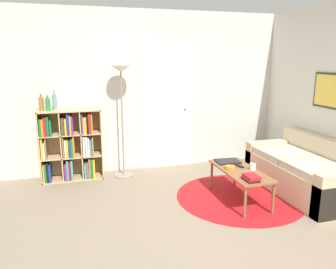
# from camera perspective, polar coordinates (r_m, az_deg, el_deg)

# --- Properties ---
(ground_plane) EXTENTS (14.00, 14.00, 0.00)m
(ground_plane) POSITION_cam_1_polar(r_m,az_deg,el_deg) (3.47, 9.14, -19.15)
(ground_plane) COLOR gray
(wall_back) EXTENTS (7.32, 0.11, 2.60)m
(wall_back) POSITION_cam_1_polar(r_m,az_deg,el_deg) (5.49, -2.25, 7.33)
(wall_back) COLOR silver
(wall_back) RESTS_ON ground_plane
(wall_right) EXTENTS (0.08, 5.64, 2.60)m
(wall_right) POSITION_cam_1_polar(r_m,az_deg,el_deg) (5.30, 25.28, 6.02)
(wall_right) COLOR silver
(wall_right) RESTS_ON ground_plane
(rug) EXTENTS (1.71, 1.71, 0.01)m
(rug) POSITION_cam_1_polar(r_m,az_deg,el_deg) (4.64, 12.31, -10.53)
(rug) COLOR #B2191E
(rug) RESTS_ON ground_plane
(bookshelf) EXTENTS (0.92, 0.34, 1.09)m
(bookshelf) POSITION_cam_1_polar(r_m,az_deg,el_deg) (5.24, -16.69, -1.78)
(bookshelf) COLOR tan
(bookshelf) RESTS_ON ground_plane
(floor_lamp) EXTENTS (0.33, 0.33, 1.74)m
(floor_lamp) POSITION_cam_1_polar(r_m,az_deg,el_deg) (5.04, -8.16, 8.76)
(floor_lamp) COLOR gray
(floor_lamp) RESTS_ON ground_plane
(couch) EXTENTS (0.84, 1.71, 0.76)m
(couch) POSITION_cam_1_polar(r_m,az_deg,el_deg) (5.04, 22.85, -6.11)
(couch) COLOR #CCB793
(couch) RESTS_ON ground_plane
(coffee_table) EXTENTS (0.46, 1.05, 0.42)m
(coffee_table) POSITION_cam_1_polar(r_m,az_deg,el_deg) (4.43, 12.48, -6.59)
(coffee_table) COLOR brown
(coffee_table) RESTS_ON ground_plane
(laptop) EXTENTS (0.34, 0.27, 0.02)m
(laptop) POSITION_cam_1_polar(r_m,az_deg,el_deg) (4.70, 10.32, -4.61)
(laptop) COLOR black
(laptop) RESTS_ON coffee_table
(bowl) EXTENTS (0.13, 0.13, 0.04)m
(bowl) POSITION_cam_1_polar(r_m,az_deg,el_deg) (4.41, 10.76, -5.68)
(bowl) COLOR orange
(bowl) RESTS_ON coffee_table
(book_stack_on_table) EXTENTS (0.16, 0.21, 0.07)m
(book_stack_on_table) POSITION_cam_1_polar(r_m,az_deg,el_deg) (4.07, 14.27, -7.31)
(book_stack_on_table) COLOR black
(book_stack_on_table) RESTS_ON coffee_table
(cup) EXTENTS (0.08, 0.08, 0.09)m
(cup) POSITION_cam_1_polar(r_m,az_deg,el_deg) (4.44, 14.52, -5.46)
(cup) COLOR white
(cup) RESTS_ON coffee_table
(remote) EXTENTS (0.07, 0.15, 0.02)m
(remote) POSITION_cam_1_polar(r_m,az_deg,el_deg) (4.54, 12.33, -5.37)
(remote) COLOR black
(remote) RESTS_ON coffee_table
(bottle_left) EXTENTS (0.07, 0.07, 0.25)m
(bottle_left) POSITION_cam_1_polar(r_m,az_deg,el_deg) (5.16, -21.19, 5.03)
(bottle_left) COLOR olive
(bottle_left) RESTS_ON bookshelf
(bottle_middle) EXTENTS (0.07, 0.07, 0.23)m
(bottle_middle) POSITION_cam_1_polar(r_m,az_deg,el_deg) (5.13, -20.18, 4.94)
(bottle_middle) COLOR #2D8438
(bottle_middle) RESTS_ON bookshelf
(bottle_right) EXTENTS (0.06, 0.06, 0.29)m
(bottle_right) POSITION_cam_1_polar(r_m,az_deg,el_deg) (5.15, -19.13, 5.38)
(bottle_right) COLOR #6B93A3
(bottle_right) RESTS_ON bookshelf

